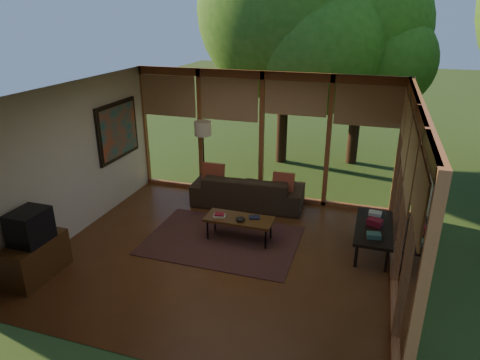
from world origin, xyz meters
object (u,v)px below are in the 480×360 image
(sofa, at_px, (248,190))
(floor_lamp, at_px, (203,133))
(media_cabinet, at_px, (35,258))
(side_console, at_px, (374,229))
(coffee_table, at_px, (239,220))
(television, at_px, (30,227))

(sofa, xyz_separation_m, floor_lamp, (-1.08, 0.26, 1.07))
(media_cabinet, bearing_deg, side_console, 25.76)
(media_cabinet, distance_m, coffee_table, 3.30)
(media_cabinet, distance_m, floor_lamp, 4.08)
(sofa, xyz_separation_m, television, (-2.31, -3.47, 0.52))
(sofa, bearing_deg, floor_lamp, -17.29)
(television, bearing_deg, side_console, 25.85)
(side_console, bearing_deg, media_cabinet, -154.24)
(media_cabinet, xyz_separation_m, side_console, (4.87, 2.35, 0.11))
(media_cabinet, relative_size, television, 1.82)
(media_cabinet, height_order, television, television)
(sofa, height_order, television, television)
(floor_lamp, distance_m, coffee_table, 2.41)
(floor_lamp, relative_size, side_console, 1.18)
(coffee_table, bearing_deg, television, -142.19)
(media_cabinet, height_order, floor_lamp, floor_lamp)
(side_console, bearing_deg, sofa, 156.26)
(coffee_table, height_order, side_console, side_console)
(coffee_table, bearing_deg, media_cabinet, -142.41)
(television, distance_m, floor_lamp, 3.96)
(television, height_order, coffee_table, television)
(media_cabinet, distance_m, television, 0.55)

